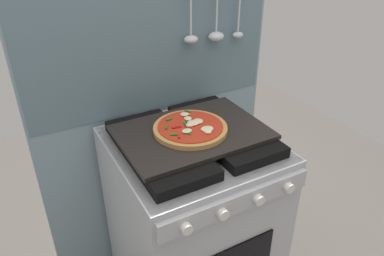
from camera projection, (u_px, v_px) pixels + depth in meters
kitchen_backsplash at (158, 122)px, 1.70m from camera, size 1.10×0.09×1.55m
stove at (192, 223)px, 1.61m from camera, size 0.60×0.64×0.90m
baking_tray at (192, 132)px, 1.38m from camera, size 0.54×0.38×0.02m
pizza_left at (190, 128)px, 1.37m from camera, size 0.28×0.28×0.03m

